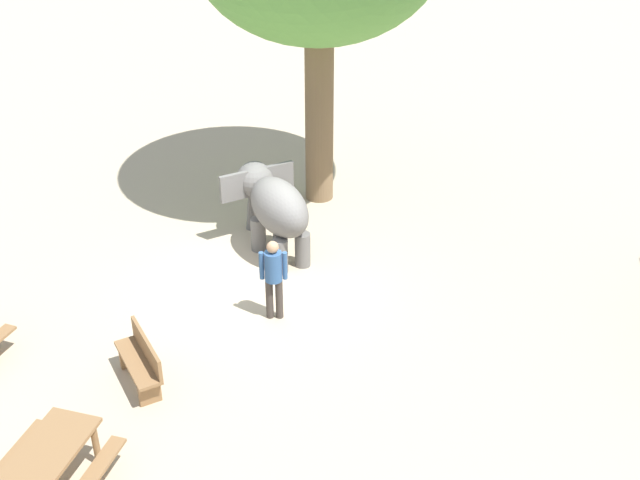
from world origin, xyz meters
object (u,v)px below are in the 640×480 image
(person_handler, at_px, (274,274))
(elephant, at_px, (273,205))
(picnic_table_near, at_px, (50,459))
(wooden_bench, at_px, (142,360))

(person_handler, bearing_deg, elephant, 3.09)
(elephant, height_order, picnic_table_near, elephant)
(picnic_table_near, bearing_deg, person_handler, -18.46)
(elephant, distance_m, picnic_table_near, 7.11)
(person_handler, height_order, wooden_bench, person_handler)
(person_handler, relative_size, wooden_bench, 1.23)
(person_handler, relative_size, picnic_table_near, 1.02)
(elephant, xyz_separation_m, person_handler, (2.31, 0.63, -0.17))
(elephant, bearing_deg, person_handler, 153.57)
(wooden_bench, height_order, picnic_table_near, wooden_bench)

